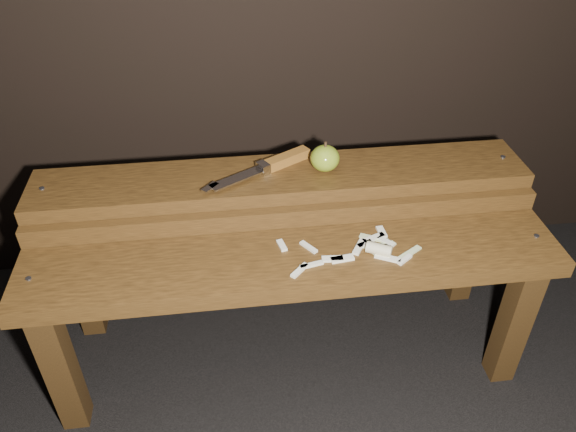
{
  "coord_description": "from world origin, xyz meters",
  "views": [
    {
      "loc": [
        -0.13,
        -0.97,
        1.22
      ],
      "look_at": [
        0.0,
        0.06,
        0.45
      ],
      "focal_mm": 35.0,
      "sensor_mm": 36.0,
      "label": 1
    }
  ],
  "objects": [
    {
      "name": "bench_rear_tier",
      "position": [
        0.0,
        0.17,
        0.41
      ],
      "size": [
        1.2,
        0.21,
        0.5
      ],
      "color": "#311F0C",
      "rests_on": "ground"
    },
    {
      "name": "ground",
      "position": [
        0.0,
        0.0,
        0.0
      ],
      "size": [
        60.0,
        60.0,
        0.0
      ],
      "primitive_type": "plane",
      "color": "black"
    },
    {
      "name": "bench_front_tier",
      "position": [
        0.0,
        -0.06,
        0.35
      ],
      "size": [
        1.2,
        0.2,
        0.42
      ],
      "color": "#311F0C",
      "rests_on": "ground"
    },
    {
      "name": "knife",
      "position": [
        -0.02,
        0.19,
        0.51
      ],
      "size": [
        0.27,
        0.17,
        0.03
      ],
      "color": "brown",
      "rests_on": "bench_rear_tier"
    },
    {
      "name": "apple",
      "position": [
        0.1,
        0.17,
        0.53
      ],
      "size": [
        0.07,
        0.07,
        0.08
      ],
      "color": "olive",
      "rests_on": "bench_rear_tier"
    },
    {
      "name": "apple_scraps",
      "position": [
        0.16,
        -0.05,
        0.43
      ],
      "size": [
        0.32,
        0.15,
        0.03
      ],
      "color": "beige",
      "rests_on": "bench_front_tier"
    }
  ]
}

